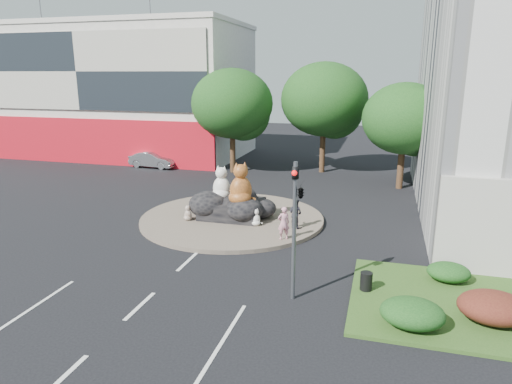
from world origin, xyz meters
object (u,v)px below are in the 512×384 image
cat_tabby (241,183)px  litter_bin (366,281)px  cat_white (222,182)px  parked_car (153,160)px  pedestrian_dark (295,213)px  pedestrian_pink (284,223)px  kitten_calico (188,212)px  kitten_white (256,217)px

cat_tabby → litter_bin: (6.83, -6.35, -1.78)m
cat_white → parked_car: bearing=136.4°
pedestrian_dark → parked_car: pedestrian_dark is taller
cat_tabby → pedestrian_pink: cat_tabby is taller
pedestrian_pink → parked_car: bearing=-74.7°
pedestrian_dark → litter_bin: pedestrian_dark is taller
cat_tabby → litter_bin: size_ratio=3.35×
kitten_calico → pedestrian_dark: 5.79m
cat_tabby → kitten_white: size_ratio=2.47×
cat_tabby → parked_car: bearing=99.1°
cat_white → parked_car: cat_white is taller
parked_car → litter_bin: (18.66, -18.71, -0.22)m
cat_white → litter_bin: (8.14, -6.98, -1.59)m
cat_tabby → kitten_calico: cat_tabby is taller
parked_car → kitten_white: bearing=-130.4°
kitten_white → pedestrian_pink: 2.44m
litter_bin → kitten_white: bearing=135.5°
cat_white → kitten_white: cat_white is taller
cat_tabby → litter_bin: bearing=-77.5°
kitten_white → parked_car: bearing=85.4°
pedestrian_pink → pedestrian_dark: pedestrian_pink is taller
cat_white → kitten_calico: size_ratio=2.23×
kitten_calico → pedestrian_dark: (5.77, 0.38, 0.33)m
cat_tabby → pedestrian_pink: (2.81, -2.20, -1.24)m
pedestrian_dark → litter_bin: size_ratio=2.22×
cat_tabby → pedestrian_dark: 3.31m
parked_car → litter_bin: size_ratio=6.09×
cat_tabby → kitten_white: 1.96m
cat_white → pedestrian_dark: size_ratio=1.26×
litter_bin → pedestrian_pink: bearing=134.1°
cat_white → parked_car: size_ratio=0.46×
parked_car → pedestrian_pink: bearing=-130.0°
kitten_white → litter_bin: bearing=-93.8°
cat_white → kitten_calico: (-1.43, -1.38, -1.42)m
kitten_calico → kitten_white: bearing=38.7°
kitten_calico → pedestrian_pink: 5.75m
parked_car → litter_bin: parked_car is taller
kitten_white → pedestrian_dark: 2.06m
kitten_calico → litter_bin: (9.58, -5.60, -0.17)m
kitten_calico → pedestrian_pink: size_ratio=0.53×
pedestrian_pink → cat_tabby: bearing=-67.9°
litter_bin → kitten_calico: bearing=149.7°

